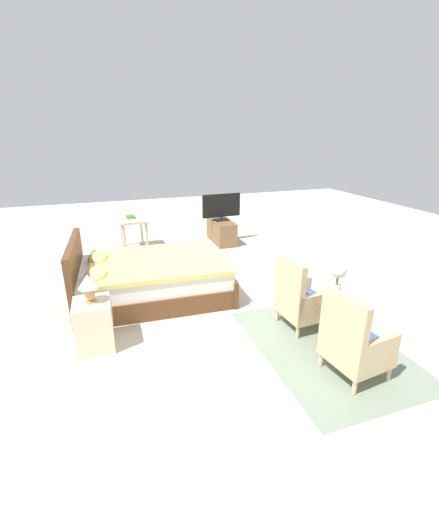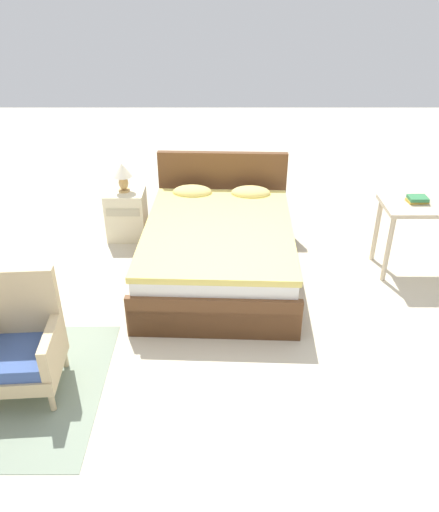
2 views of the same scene
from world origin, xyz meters
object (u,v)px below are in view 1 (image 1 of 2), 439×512
object	(u,v)px
book_stack	(130,217)
table_lamp	(88,284)
bed	(150,278)
tv_flatscreen	(221,207)
nightstand	(94,325)
side_table	(332,319)
armchair_by_window_left	(353,343)
tv_stand	(221,231)
armchair_by_window_right	(300,299)
flower_vase	(337,279)
vanity_desk	(133,222)

from	to	relation	value
book_stack	table_lamp	bearing A→B (deg)	166.83
bed	tv_flatscreen	bearing A→B (deg)	-40.27
book_stack	nightstand	bearing A→B (deg)	166.84
side_table	book_stack	world-z (taller)	book_stack
armchair_by_window_left	table_lamp	bearing A→B (deg)	60.96
tv_stand	tv_flatscreen	world-z (taller)	tv_flatscreen
armchair_by_window_left	armchair_by_window_right	world-z (taller)	same
armchair_by_window_right	tv_flatscreen	distance (m)	3.71
armchair_by_window_right	bed	bearing A→B (deg)	48.87
bed	armchair_by_window_left	distance (m)	2.94
side_table	table_lamp	bearing A→B (deg)	71.54
flower_vase	nightstand	bearing A→B (deg)	71.53
side_table	tv_stand	bearing A→B (deg)	-1.61
book_stack	tv_flatscreen	bearing A→B (deg)	-82.41
vanity_desk	tv_flatscreen	bearing A→B (deg)	-87.43
table_lamp	tv_flatscreen	size ratio (longest dim) A/B	0.38
tv_flatscreen	vanity_desk	bearing A→B (deg)	92.57
flower_vase	book_stack	xyz separation A→B (m)	(3.91, 1.84, -0.06)
armchair_by_window_left	flower_vase	size ratio (longest dim) A/B	1.93
tv_flatscreen	book_stack	distance (m)	1.98
table_lamp	tv_stand	xyz separation A→B (m)	(3.31, -2.68, -0.54)
tv_stand	bed	bearing A→B (deg)	139.70
tv_stand	book_stack	distance (m)	2.05
table_lamp	bed	bearing A→B (deg)	-35.90
armchair_by_window_right	tv_stand	world-z (taller)	armchair_by_window_right
side_table	nightstand	bearing A→B (deg)	71.53
nightstand	book_stack	size ratio (longest dim) A/B	2.70
table_lamp	nightstand	bearing A→B (deg)	-90.00
armchair_by_window_left	side_table	size ratio (longest dim) A/B	1.66
bed	armchair_by_window_right	size ratio (longest dim) A/B	2.42
tv_stand	tv_flatscreen	size ratio (longest dim) A/B	1.10
flower_vase	nightstand	world-z (taller)	flower_vase
bed	book_stack	size ratio (longest dim) A/B	10.49
bed	table_lamp	bearing A→B (deg)	144.10
tv_flatscreen	side_table	bearing A→B (deg)	178.39
table_lamp	tv_flatscreen	bearing A→B (deg)	-38.90
armchair_by_window_left	book_stack	xyz separation A→B (m)	(4.41, 1.72, 0.40)
side_table	flower_vase	xyz separation A→B (m)	(0.00, 0.00, 0.50)
armchair_by_window_right	side_table	size ratio (longest dim) A/B	1.66
armchair_by_window_left	book_stack	distance (m)	4.75
bed	tv_stand	world-z (taller)	bed
tv_flatscreen	bed	bearing A→B (deg)	139.73
armchair_by_window_left	tv_stand	world-z (taller)	armchair_by_window_left
armchair_by_window_left	tv_stand	distance (m)	4.67
side_table	book_stack	size ratio (longest dim) A/B	2.61
armchair_by_window_left	tv_flatscreen	distance (m)	4.69
bed	armchair_by_window_right	world-z (taller)	bed
armchair_by_window_right	vanity_desk	bearing A→B (deg)	25.02
nightstand	book_stack	bearing A→B (deg)	-13.16
armchair_by_window_right	flower_vase	distance (m)	0.68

